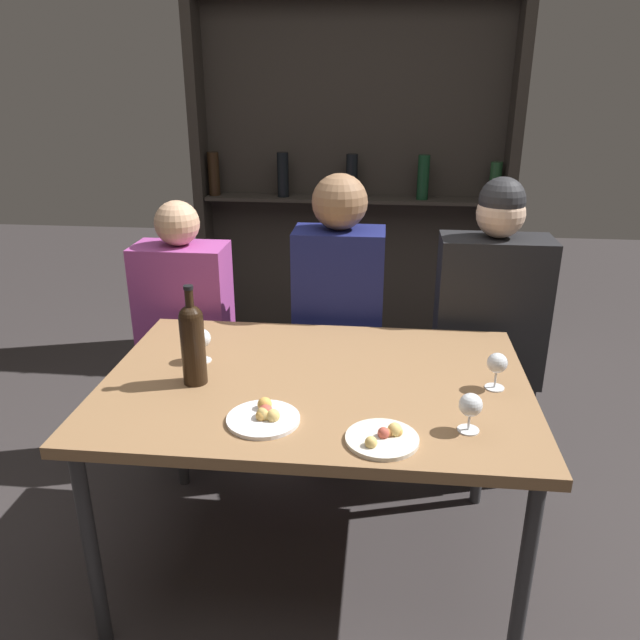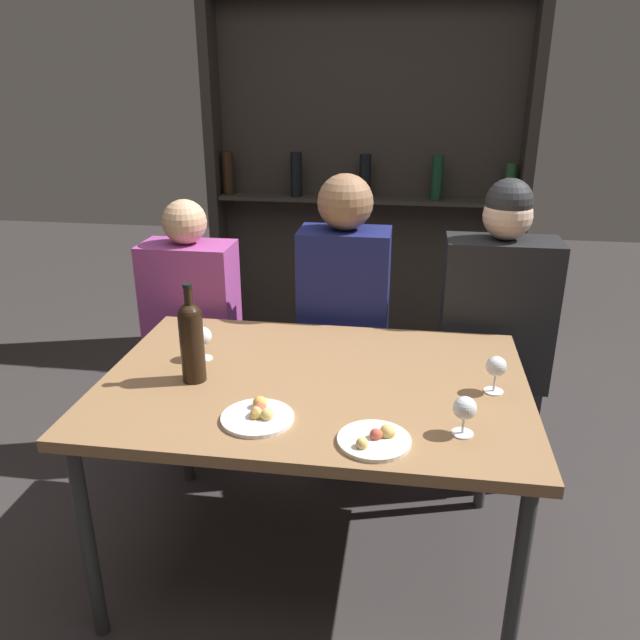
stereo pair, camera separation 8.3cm
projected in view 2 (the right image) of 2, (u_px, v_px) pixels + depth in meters
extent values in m
plane|color=#332D2D|center=(314.00, 560.00, 2.26)|extent=(10.00, 10.00, 0.00)
cube|color=olive|center=(314.00, 384.00, 2.00)|extent=(1.35, 0.93, 0.04)
cylinder|color=#2D2D30|center=(88.00, 543.00, 1.84)|extent=(0.04, 0.04, 0.70)
cylinder|color=#2D2D30|center=(516.00, 590.00, 1.68)|extent=(0.04, 0.04, 0.70)
cylinder|color=#2D2D30|center=(183.00, 408.00, 2.58)|extent=(0.04, 0.04, 0.70)
cylinder|color=#2D2D30|center=(487.00, 432.00, 2.42)|extent=(0.04, 0.04, 0.70)
cube|color=#28231E|center=(366.00, 171.00, 3.71)|extent=(1.80, 0.02, 2.21)
cube|color=#28231E|center=(215.00, 170.00, 3.74)|extent=(0.06, 0.18, 2.21)
cube|color=#28231E|center=(526.00, 177.00, 3.49)|extent=(0.06, 0.18, 2.21)
cube|color=#28231E|center=(364.00, 200.00, 3.67)|extent=(1.72, 0.18, 0.02)
cylinder|color=black|center=(228.00, 173.00, 3.73)|extent=(0.07, 0.07, 0.25)
cylinder|color=black|center=(296.00, 175.00, 3.66)|extent=(0.07, 0.07, 0.26)
cylinder|color=black|center=(365.00, 176.00, 3.63)|extent=(0.07, 0.07, 0.25)
cylinder|color=black|center=(437.00, 178.00, 3.56)|extent=(0.07, 0.07, 0.25)
cylinder|color=#19381E|center=(510.00, 183.00, 3.51)|extent=(0.07, 0.07, 0.22)
cylinder|color=black|center=(192.00, 348.00, 1.95)|extent=(0.08, 0.08, 0.22)
sphere|color=black|center=(190.00, 315.00, 1.91)|extent=(0.08, 0.08, 0.08)
cylinder|color=black|center=(189.00, 302.00, 1.89)|extent=(0.03, 0.03, 0.09)
cylinder|color=black|center=(187.00, 286.00, 1.87)|extent=(0.03, 0.03, 0.01)
cylinder|color=silver|center=(462.00, 433.00, 1.69)|extent=(0.06, 0.06, 0.00)
cylinder|color=silver|center=(463.00, 423.00, 1.68)|extent=(0.01, 0.01, 0.06)
sphere|color=silver|center=(465.00, 408.00, 1.66)|extent=(0.06, 0.06, 0.06)
cylinder|color=silver|center=(493.00, 391.00, 1.91)|extent=(0.06, 0.06, 0.00)
cylinder|color=silver|center=(495.00, 381.00, 1.90)|extent=(0.01, 0.01, 0.07)
sphere|color=silver|center=(496.00, 366.00, 1.88)|extent=(0.06, 0.06, 0.06)
cylinder|color=silver|center=(204.00, 358.00, 2.13)|extent=(0.06, 0.06, 0.00)
cylinder|color=silver|center=(203.00, 349.00, 2.12)|extent=(0.01, 0.01, 0.06)
sphere|color=silver|center=(202.00, 336.00, 2.10)|extent=(0.07, 0.07, 0.07)
cylinder|color=silver|center=(374.00, 441.00, 1.65)|extent=(0.20, 0.20, 0.01)
sphere|color=gold|center=(390.00, 433.00, 1.65)|extent=(0.03, 0.03, 0.03)
sphere|color=#E5BC66|center=(387.00, 431.00, 1.66)|extent=(0.04, 0.04, 0.04)
sphere|color=#B74C3D|center=(376.00, 435.00, 1.64)|extent=(0.03, 0.03, 0.03)
sphere|color=#E5BC66|center=(362.00, 444.00, 1.60)|extent=(0.03, 0.03, 0.03)
sphere|color=#C67038|center=(380.00, 434.00, 1.65)|extent=(0.03, 0.03, 0.03)
cylinder|color=white|center=(257.00, 418.00, 1.76)|extent=(0.21, 0.21, 0.01)
sphere|color=#E5BC66|center=(258.00, 412.00, 1.75)|extent=(0.04, 0.04, 0.04)
sphere|color=gold|center=(255.00, 414.00, 1.74)|extent=(0.03, 0.03, 0.03)
sphere|color=#E5BC66|center=(267.00, 415.00, 1.74)|extent=(0.04, 0.04, 0.04)
sphere|color=gold|center=(260.00, 403.00, 1.80)|extent=(0.04, 0.04, 0.04)
sphere|color=#B74C3D|center=(260.00, 411.00, 1.75)|extent=(0.04, 0.04, 0.04)
cube|color=#26262B|center=(199.00, 406.00, 2.85)|extent=(0.34, 0.22, 0.45)
cube|color=#9E3F8C|center=(191.00, 305.00, 2.67)|extent=(0.38, 0.22, 0.54)
sphere|color=tan|center=(184.00, 222.00, 2.54)|extent=(0.18, 0.18, 0.18)
cube|color=#26262B|center=(342.00, 417.00, 2.76)|extent=(0.33, 0.22, 0.45)
cube|color=navy|center=(344.00, 304.00, 2.56)|extent=(0.36, 0.22, 0.62)
sphere|color=#8C6647|center=(345.00, 202.00, 2.41)|extent=(0.22, 0.22, 0.22)
cube|color=#26262B|center=(484.00, 428.00, 2.68)|extent=(0.39, 0.22, 0.45)
cube|color=black|center=(497.00, 313.00, 2.48)|extent=(0.43, 0.22, 0.60)
sphere|color=beige|center=(508.00, 215.00, 2.34)|extent=(0.19, 0.19, 0.19)
sphere|color=#262628|center=(509.00, 202.00, 2.32)|extent=(0.18, 0.18, 0.18)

